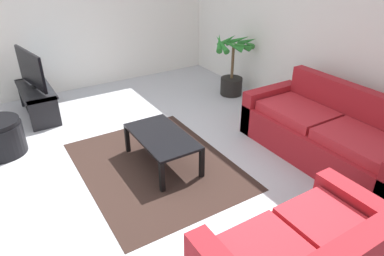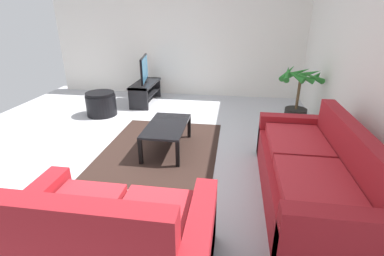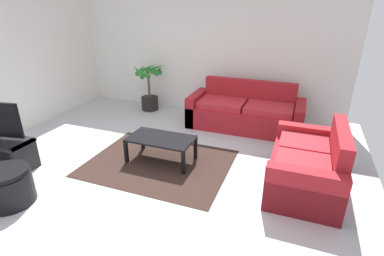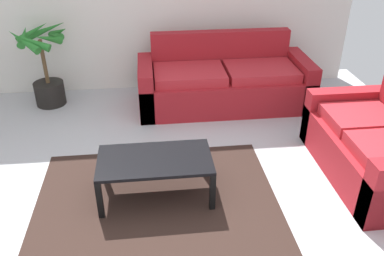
{
  "view_description": "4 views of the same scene",
  "coord_description": "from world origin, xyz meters",
  "views": [
    {
      "loc": [
        3.35,
        -1.12,
        2.42
      ],
      "look_at": [
        0.47,
        0.66,
        0.61
      ],
      "focal_mm": 32.29,
      "sensor_mm": 36.0,
      "label": 1
    },
    {
      "loc": [
        3.87,
        1.4,
        1.95
      ],
      "look_at": [
        0.48,
        0.9,
        0.53
      ],
      "focal_mm": 26.49,
      "sensor_mm": 36.0,
      "label": 2
    },
    {
      "loc": [
        2.05,
        -3.25,
        2.37
      ],
      "look_at": [
        0.58,
        0.61,
        0.58
      ],
      "focal_mm": 27.56,
      "sensor_mm": 36.0,
      "label": 3
    },
    {
      "loc": [
        0.1,
        -2.55,
        2.42
      ],
      "look_at": [
        0.47,
        0.72,
        0.54
      ],
      "focal_mm": 37.77,
      "sensor_mm": 36.0,
      "label": 4
    }
  ],
  "objects": [
    {
      "name": "coffee_table",
      "position": [
        0.11,
        0.46,
        0.35
      ],
      "size": [
        1.02,
        0.56,
        0.4
      ],
      "color": "black",
      "rests_on": "ground"
    },
    {
      "name": "tv",
      "position": [
        -2.13,
        -0.56,
        0.77
      ],
      "size": [
        0.95,
        0.22,
        0.58
      ],
      "color": "black",
      "rests_on": "tv_stand"
    },
    {
      "name": "ottoman",
      "position": [
        -1.2,
        -1.19,
        0.23
      ],
      "size": [
        0.58,
        0.58,
        0.47
      ],
      "color": "black",
      "rests_on": "ground"
    },
    {
      "name": "wall_left",
      "position": [
        -3.0,
        0.0,
        1.35
      ],
      "size": [
        0.06,
        6.0,
        2.7
      ],
      "primitive_type": "cube",
      "color": "silver",
      "rests_on": "ground"
    },
    {
      "name": "tv_stand",
      "position": [
        -2.13,
        -0.56,
        0.3
      ],
      "size": [
        1.1,
        0.45,
        0.46
      ],
      "color": "black",
      "rests_on": "ground"
    },
    {
      "name": "wall_back",
      "position": [
        0.0,
        3.0,
        1.35
      ],
      "size": [
        6.0,
        0.06,
        2.7
      ],
      "primitive_type": "cube",
      "color": "silver",
      "rests_on": "ground"
    },
    {
      "name": "potted_palm",
      "position": [
        -1.22,
        2.56,
        0.5
      ],
      "size": [
        0.77,
        0.77,
        1.08
      ],
      "color": "black",
      "rests_on": "ground"
    },
    {
      "name": "ground_plane",
      "position": [
        0.0,
        0.0,
        0.0
      ],
      "size": [
        6.6,
        6.6,
        0.0
      ],
      "primitive_type": "plane",
      "color": "#B2B2B7"
    },
    {
      "name": "couch_main",
      "position": [
        1.07,
        2.28,
        0.3
      ],
      "size": [
        2.22,
        0.9,
        0.9
      ],
      "color": "maroon",
      "rests_on": "ground"
    },
    {
      "name": "area_rug",
      "position": [
        0.11,
        0.36,
        0.0
      ],
      "size": [
        2.2,
        1.7,
        0.01
      ],
      "primitive_type": "cube",
      "color": "black",
      "rests_on": "ground"
    }
  ]
}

